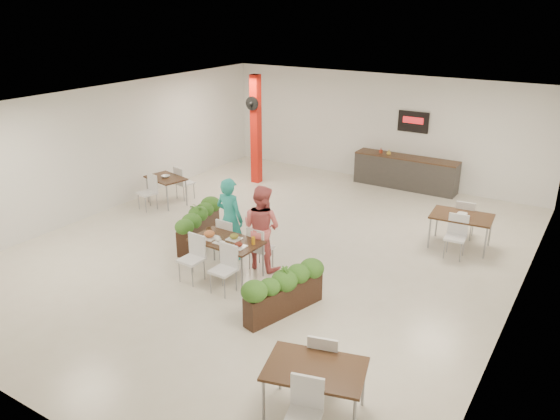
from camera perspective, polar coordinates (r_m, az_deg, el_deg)
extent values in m
plane|color=beige|center=(12.13, -0.85, -4.07)|extent=(12.00, 12.00, 0.00)
cube|color=white|center=(16.73, 10.45, 8.44)|extent=(10.00, 0.10, 3.20)
cube|color=white|center=(7.66, -26.38, -8.93)|extent=(10.00, 0.10, 3.20)
cube|color=white|center=(14.77, -17.51, 6.15)|extent=(0.10, 12.00, 3.20)
cube|color=white|center=(9.92, 24.15, -1.83)|extent=(0.10, 12.00, 3.20)
cube|color=white|center=(11.16, -0.94, 10.99)|extent=(10.00, 12.00, 0.04)
cube|color=red|center=(16.21, -2.53, 8.36)|extent=(0.25, 0.25, 3.20)
cylinder|color=black|center=(15.91, -2.95, 11.05)|extent=(0.40, 0.06, 0.40)
sphere|color=black|center=(15.88, -3.03, 11.03)|extent=(0.12, 0.12, 0.12)
cube|color=#2F2C2A|center=(16.37, 12.97, 3.80)|extent=(3.00, 0.60, 0.90)
cube|color=black|center=(16.24, 13.10, 5.38)|extent=(3.00, 0.62, 0.04)
cube|color=black|center=(16.30, 13.76, 8.94)|extent=(0.90, 0.04, 0.60)
cube|color=red|center=(16.26, 13.74, 9.09)|extent=(0.60, 0.02, 0.18)
imported|color=maroon|center=(16.47, 10.51, 6.22)|extent=(0.09, 0.09, 0.19)
imported|color=gold|center=(16.39, 11.32, 6.04)|extent=(0.13, 0.13, 0.17)
cube|color=black|center=(10.78, -5.62, -3.25)|extent=(1.43, 0.85, 0.04)
cylinder|color=gray|center=(11.10, -9.23, -4.82)|extent=(0.04, 0.04, 0.71)
cylinder|color=gray|center=(10.34, -4.00, -6.61)|extent=(0.04, 0.04, 0.71)
cylinder|color=gray|center=(11.55, -6.93, -3.63)|extent=(0.04, 0.04, 0.71)
cylinder|color=gray|center=(10.82, -1.77, -5.25)|extent=(0.04, 0.04, 0.71)
cube|color=white|center=(11.55, -5.21, -3.05)|extent=(0.44, 0.44, 0.05)
cube|color=white|center=(11.32, -5.85, -2.21)|extent=(0.42, 0.06, 0.45)
cylinder|color=gray|center=(11.67, -3.99, -4.02)|extent=(0.02, 0.02, 0.43)
cylinder|color=gray|center=(11.86, -5.29, -3.62)|extent=(0.02, 0.02, 0.43)
cylinder|color=gray|center=(11.43, -5.04, -4.61)|extent=(0.02, 0.02, 0.43)
cylinder|color=gray|center=(11.63, -6.35, -4.19)|extent=(0.02, 0.02, 0.43)
cube|color=white|center=(11.10, -2.00, -4.01)|extent=(0.44, 0.44, 0.05)
cube|color=white|center=(10.86, -2.60, -3.16)|extent=(0.42, 0.06, 0.45)
cylinder|color=gray|center=(11.23, -0.76, -5.00)|extent=(0.02, 0.02, 0.43)
cylinder|color=gray|center=(11.41, -2.17, -4.58)|extent=(0.02, 0.02, 0.43)
cylinder|color=gray|center=(10.99, -1.79, -5.64)|extent=(0.02, 0.02, 0.43)
cylinder|color=gray|center=(11.17, -3.20, -5.19)|extent=(0.02, 0.02, 0.43)
cube|color=white|center=(10.74, -9.26, -5.18)|extent=(0.44, 0.44, 0.05)
cube|color=white|center=(10.76, -8.65, -3.62)|extent=(0.42, 0.06, 0.45)
cylinder|color=gray|center=(10.85, -10.47, -6.38)|extent=(0.02, 0.02, 0.43)
cylinder|color=gray|center=(10.63, -9.14, -6.88)|extent=(0.02, 0.02, 0.43)
cylinder|color=gray|center=(11.06, -9.24, -5.73)|extent=(0.02, 0.02, 0.43)
cylinder|color=gray|center=(10.85, -7.92, -6.20)|extent=(0.02, 0.02, 0.43)
cube|color=white|center=(10.26, -5.98, -6.33)|extent=(0.44, 0.44, 0.05)
cube|color=white|center=(10.28, -5.35, -4.70)|extent=(0.42, 0.06, 0.45)
cylinder|color=gray|center=(10.35, -7.26, -7.58)|extent=(0.02, 0.02, 0.43)
cylinder|color=gray|center=(10.16, -5.81, -8.12)|extent=(0.02, 0.02, 0.43)
cylinder|color=gray|center=(10.58, -6.05, -6.87)|extent=(0.02, 0.02, 0.43)
cylinder|color=gray|center=(10.38, -4.60, -7.38)|extent=(0.02, 0.02, 0.43)
cube|color=white|center=(10.91, -7.38, -2.86)|extent=(0.31, 0.31, 0.01)
ellipsoid|color=#A25028|center=(10.88, -7.39, -2.51)|extent=(0.22, 0.22, 0.13)
cube|color=white|center=(10.80, -4.81, -3.03)|extent=(0.27, 0.27, 0.01)
ellipsoid|color=#C47422|center=(10.77, -4.82, -2.73)|extent=(0.18, 0.18, 0.11)
cube|color=white|center=(10.45, -4.35, -3.85)|extent=(0.27, 0.27, 0.01)
ellipsoid|color=#471B0E|center=(10.43, -4.36, -3.57)|extent=(0.16, 0.16, 0.10)
cube|color=white|center=(10.68, -6.45, -3.38)|extent=(0.19, 0.19, 0.01)
ellipsoid|color=white|center=(10.66, -6.46, -3.16)|extent=(0.12, 0.12, 0.07)
cylinder|color=orange|center=(10.53, -2.81, -3.21)|extent=(0.07, 0.07, 0.15)
imported|color=brown|center=(11.16, -7.48, -2.09)|extent=(0.12, 0.12, 0.10)
imported|color=teal|center=(11.42, -5.27, -0.94)|extent=(0.67, 0.45, 1.78)
imported|color=#E76666|center=(10.99, -1.93, -1.82)|extent=(0.88, 0.70, 1.76)
cube|color=black|center=(12.47, -8.44, -2.11)|extent=(0.77, 1.76, 0.58)
ellipsoid|color=#255718|center=(11.72, -9.96, -1.59)|extent=(0.40, 0.40, 0.32)
ellipsoid|color=#255718|center=(12.02, -9.23, -0.96)|extent=(0.40, 0.40, 0.32)
ellipsoid|color=#255718|center=(12.32, -8.54, -0.36)|extent=(0.40, 0.40, 0.32)
ellipsoid|color=#255718|center=(12.63, -7.89, 0.22)|extent=(0.40, 0.40, 0.32)
ellipsoid|color=#255718|center=(12.94, -7.26, 0.76)|extent=(0.40, 0.40, 0.32)
imported|color=#255718|center=(12.30, -8.56, -0.06)|extent=(0.34, 0.29, 0.38)
cube|color=black|center=(9.65, 0.44, -9.30)|extent=(0.72, 1.65, 0.55)
ellipsoid|color=#255718|center=(9.07, -2.71, -8.57)|extent=(0.40, 0.40, 0.32)
ellipsoid|color=#255718|center=(9.26, -1.09, -7.89)|extent=(0.40, 0.40, 0.32)
ellipsoid|color=#255718|center=(9.45, 0.45, -7.24)|extent=(0.40, 0.40, 0.32)
ellipsoid|color=#255718|center=(9.66, 1.93, -6.61)|extent=(0.40, 0.40, 0.32)
ellipsoid|color=#255718|center=(9.87, 3.34, -6.00)|extent=(0.40, 0.40, 0.32)
imported|color=#255718|center=(9.43, 0.45, -6.93)|extent=(0.20, 0.20, 0.35)
cube|color=black|center=(14.87, -11.86, 3.29)|extent=(1.20, 0.94, 0.04)
cylinder|color=gray|center=(15.23, -13.67, 2.07)|extent=(0.04, 0.04, 0.71)
cylinder|color=gray|center=(14.46, -11.68, 1.22)|extent=(0.04, 0.04, 0.71)
cylinder|color=gray|center=(15.52, -11.82, 2.58)|extent=(0.04, 0.04, 0.71)
cylinder|color=gray|center=(14.77, -9.77, 1.78)|extent=(0.04, 0.04, 0.71)
cube|color=white|center=(15.27, -9.91, 2.79)|extent=(0.50, 0.50, 0.05)
cube|color=white|center=(15.10, -10.56, 3.53)|extent=(0.42, 0.13, 0.45)
cylinder|color=gray|center=(15.31, -8.97, 1.97)|extent=(0.02, 0.02, 0.43)
cylinder|color=gray|center=(15.57, -9.72, 2.25)|extent=(0.02, 0.02, 0.43)
cylinder|color=gray|center=(15.12, -10.00, 1.66)|extent=(0.02, 0.02, 0.43)
cylinder|color=gray|center=(15.39, -10.74, 1.96)|extent=(0.02, 0.02, 0.43)
cube|color=white|center=(14.66, -13.72, 1.72)|extent=(0.50, 0.50, 0.05)
cube|color=white|center=(14.68, -13.18, 2.82)|extent=(0.42, 0.13, 0.45)
cylinder|color=gray|center=(14.80, -14.55, 0.86)|extent=(0.02, 0.02, 0.43)
cylinder|color=gray|center=(14.52, -13.85, 0.53)|extent=(0.02, 0.02, 0.43)
cylinder|color=gray|center=(14.96, -13.44, 1.18)|extent=(0.02, 0.02, 0.43)
cylinder|color=gray|center=(14.68, -12.73, 0.86)|extent=(0.02, 0.02, 0.43)
imported|color=white|center=(14.86, -11.87, 3.46)|extent=(0.22, 0.22, 0.05)
cube|color=black|center=(12.59, 18.48, -0.63)|extent=(1.36, 0.97, 0.04)
cylinder|color=gray|center=(12.48, 15.34, -2.35)|extent=(0.04, 0.04, 0.71)
cylinder|color=gray|center=(12.33, 20.66, -3.27)|extent=(0.04, 0.04, 0.71)
cylinder|color=gray|center=(13.16, 16.06, -1.19)|extent=(0.04, 0.04, 0.71)
cylinder|color=gray|center=(13.02, 21.11, -2.06)|extent=(0.04, 0.04, 0.71)
cube|color=white|center=(13.25, 18.79, -0.90)|extent=(0.45, 0.45, 0.05)
cube|color=white|center=(12.99, 18.77, -0.16)|extent=(0.42, 0.07, 0.45)
cylinder|color=gray|center=(13.47, 19.50, -1.71)|extent=(0.02, 0.02, 0.43)
cylinder|color=gray|center=(13.51, 18.09, -1.47)|extent=(0.02, 0.02, 0.43)
cylinder|color=gray|center=(13.16, 19.27, -2.22)|extent=(0.02, 0.02, 0.43)
cylinder|color=gray|center=(13.20, 17.82, -1.97)|extent=(0.02, 0.02, 0.43)
cube|color=white|center=(12.14, 17.84, -2.79)|extent=(0.45, 0.45, 0.05)
cube|color=white|center=(12.23, 18.13, -1.39)|extent=(0.42, 0.07, 0.45)
cylinder|color=gray|center=(12.11, 16.78, -3.96)|extent=(0.02, 0.02, 0.43)
cylinder|color=gray|center=(12.06, 18.36, -4.24)|extent=(0.02, 0.02, 0.43)
cylinder|color=gray|center=(12.41, 17.10, -3.36)|extent=(0.02, 0.02, 0.43)
cylinder|color=gray|center=(12.37, 18.64, -3.63)|extent=(0.02, 0.02, 0.43)
imported|color=white|center=(12.58, 18.50, -0.43)|extent=(0.22, 0.22, 0.05)
cube|color=black|center=(7.29, 3.71, -16.24)|extent=(1.46, 1.16, 0.04)
cylinder|color=gray|center=(7.38, -1.74, -19.45)|extent=(0.04, 0.04, 0.71)
cylinder|color=gray|center=(7.92, 0.03, -16.15)|extent=(0.04, 0.04, 0.71)
cylinder|color=gray|center=(7.74, 8.71, -17.49)|extent=(0.04, 0.04, 0.71)
cube|color=white|center=(7.93, 4.71, -15.32)|extent=(0.51, 0.51, 0.05)
cube|color=white|center=(7.63, 4.45, -14.62)|extent=(0.42, 0.15, 0.45)
cylinder|color=gray|center=(8.18, 6.14, -16.14)|extent=(0.02, 0.02, 0.43)
cylinder|color=gray|center=(8.23, 3.73, -15.78)|extent=(0.02, 0.02, 0.43)
cylinder|color=gray|center=(7.92, 5.64, -17.58)|extent=(0.02, 0.02, 0.43)
cylinder|color=gray|center=(7.97, 3.13, -17.19)|extent=(0.02, 0.02, 0.43)
cube|color=white|center=(7.02, 2.43, -20.92)|extent=(0.51, 0.51, 0.05)
cube|color=white|center=(7.00, 2.88, -18.40)|extent=(0.42, 0.15, 0.45)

